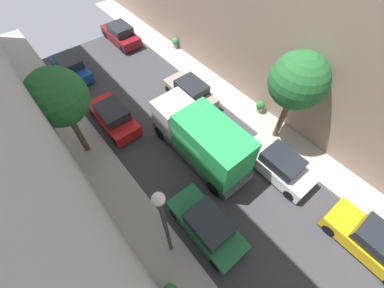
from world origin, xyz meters
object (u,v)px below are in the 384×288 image
street_tree_1 (298,81)px  delivery_truck (202,139)px  parked_car_right_2 (278,165)px  parked_car_left_3 (71,67)px  street_tree_0 (58,98)px  potted_plant_1 (175,42)px  potted_plant_5 (51,111)px  parked_car_left_1 (207,225)px  parked_car_right_4 (121,34)px  lamp_post (164,221)px  potted_plant_0 (260,106)px  parked_car_left_2 (113,117)px  parked_car_right_1 (373,243)px  parked_car_right_3 (191,92)px

street_tree_1 → delivery_truck: bearing=159.1°
parked_car_right_2 → delivery_truck: 4.57m
parked_car_left_3 → delivery_truck: delivery_truck is taller
street_tree_0 → potted_plant_1: (10.87, 5.27, -3.79)m
potted_plant_5 → potted_plant_1: bearing=6.8°
street_tree_0 → parked_car_left_1: bearing=-74.1°
parked_car_right_4 → street_tree_0: bearing=-130.1°
lamp_post → potted_plant_5: bearing=95.0°
potted_plant_0 → potted_plant_5: size_ratio=0.81×
potted_plant_5 → lamp_post: bearing=-85.0°
delivery_truck → street_tree_1: (4.74, -1.81, 2.70)m
parked_car_right_2 → lamp_post: bearing=176.9°
parked_car_left_1 → parked_car_right_4: same height
street_tree_1 → potted_plant_5: bearing=134.4°
parked_car_right_4 → parked_car_left_1: bearing=-107.0°
parked_car_left_2 → parked_car_left_1: bearing=-90.0°
delivery_truck → potted_plant_1: 11.72m
parked_car_right_1 → potted_plant_5: parked_car_right_1 is taller
parked_car_left_2 → parked_car_right_2: 10.68m
potted_plant_5 → street_tree_0: bearing=-82.0°
parked_car_right_3 → potted_plant_5: size_ratio=3.85×
potted_plant_0 → potted_plant_1: 9.88m
parked_car_right_4 → potted_plant_1: bearing=-52.3°
delivery_truck → street_tree_0: size_ratio=1.15×
parked_car_left_3 → parked_car_right_3: same height
delivery_truck → street_tree_1: 5.74m
parked_car_left_3 → lamp_post: lamp_post is taller
potted_plant_5 → parked_car_right_4: bearing=32.6°
street_tree_0 → lamp_post: size_ratio=0.97×
delivery_truck → parked_car_left_2: bearing=115.4°
delivery_truck → potted_plant_1: delivery_truck is taller
delivery_truck → potted_plant_5: bearing=122.7°
parked_car_right_2 → parked_car_right_4: same height
parked_car_right_2 → parked_car_right_1: bearing=-90.0°
parked_car_right_4 → street_tree_1: size_ratio=0.72×
delivery_truck → potted_plant_5: size_ratio=6.05×
parked_car_right_1 → street_tree_0: bearing=119.3°
parked_car_right_2 → potted_plant_0: (2.83, 3.79, -0.08)m
street_tree_0 → lamp_post: bearing=-86.5°
parked_car_right_2 → lamp_post: size_ratio=0.71×
parked_car_left_3 → parked_car_right_2: bearing=-71.3°
parked_car_left_1 → parked_car_right_4: (5.40, 17.64, 0.00)m
parked_car_right_2 → potted_plant_1: 14.00m
parked_car_right_1 → street_tree_1: street_tree_1 is taller
street_tree_1 → lamp_post: size_ratio=0.99×
parked_car_right_4 → street_tree_0: street_tree_0 is taller
parked_car_right_4 → parked_car_right_3: bearing=-90.0°
parked_car_left_2 → parked_car_left_3: size_ratio=1.00×
parked_car_right_4 → potted_plant_0: 14.14m
potted_plant_0 → parked_car_right_3: bearing=125.1°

